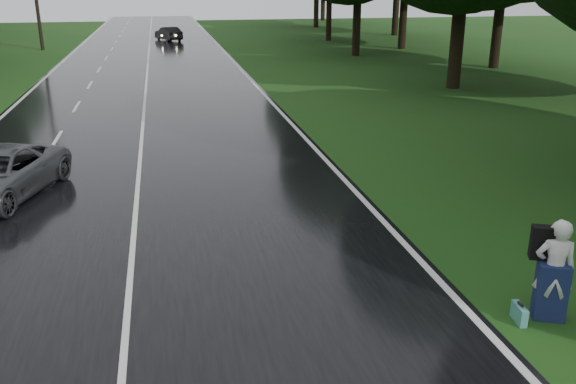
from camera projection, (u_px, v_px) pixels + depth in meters
name	position (u px, v px, depth m)	size (l,w,h in m)	color
ground	(125.00, 351.00, 9.48)	(160.00, 160.00, 0.00)	#1C4414
road	(145.00, 104.00, 27.93)	(12.00, 140.00, 0.04)	black
lane_center	(145.00, 104.00, 27.93)	(0.12, 140.00, 0.01)	silver
far_car	(168.00, 34.00, 56.25)	(1.31, 3.76, 1.24)	black
hitchhiker	(553.00, 273.00, 10.14)	(0.78, 0.76, 1.82)	silver
suitcase	(519.00, 314.00, 10.23)	(0.12, 0.43, 0.31)	teal
utility_pole_far	(43.00, 50.00, 49.38)	(1.80, 0.28, 10.15)	black
tree_right_d	(453.00, 88.00, 32.25)	(9.80, 9.80, 15.32)	black
tree_right_e	(355.00, 56.00, 45.75)	(9.50, 9.50, 14.84)	black
tree_right_f	(328.00, 40.00, 56.86)	(9.99, 9.99, 15.62)	black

